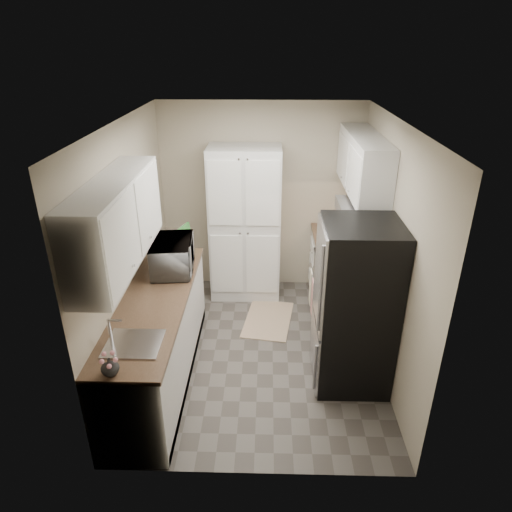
{
  "coord_description": "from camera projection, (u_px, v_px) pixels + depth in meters",
  "views": [
    {
      "loc": [
        0.09,
        -4.16,
        3.18
      ],
      "look_at": [
        -0.03,
        0.15,
        1.11
      ],
      "focal_mm": 32.0,
      "sensor_mm": 36.0,
      "label": 1
    }
  ],
  "objects": [
    {
      "name": "base_cabinet_right",
      "position": [
        336.0,
        268.0,
        5.98
      ],
      "size": [
        0.6,
        0.8,
        0.88
      ],
      "primitive_type": "cube",
      "color": "silver",
      "rests_on": "ground"
    },
    {
      "name": "refrigerator",
      "position": [
        355.0,
        307.0,
        4.36
      ],
      "size": [
        0.7,
        0.72,
        1.7
      ],
      "primitive_type": "cube",
      "color": "#B7B7BC",
      "rests_on": "ground"
    },
    {
      "name": "wine_bottle",
      "position": [
        172.0,
        246.0,
        5.1
      ],
      "size": [
        0.08,
        0.08,
        0.31
      ],
      "primitive_type": "cylinder",
      "color": "black",
      "rests_on": "countertop_left"
    },
    {
      "name": "microwave",
      "position": [
        173.0,
        256.0,
        4.82
      ],
      "size": [
        0.48,
        0.66,
        0.34
      ],
      "primitive_type": "imported",
      "rotation": [
        0.0,
        0.0,
        1.67
      ],
      "color": "#AEAEB2",
      "rests_on": "countertop_left"
    },
    {
      "name": "base_cabinet_left",
      "position": [
        159.0,
        340.0,
        4.57
      ],
      "size": [
        0.6,
        2.3,
        0.88
      ],
      "primitive_type": "cube",
      "color": "silver",
      "rests_on": "ground"
    },
    {
      "name": "cutting_board",
      "position": [
        185.0,
        240.0,
        5.21
      ],
      "size": [
        0.1,
        0.26,
        0.34
      ],
      "primitive_type": "cube",
      "rotation": [
        0.0,
        0.0,
        -0.31
      ],
      "color": "#2F7B30",
      "rests_on": "countertop_left"
    },
    {
      "name": "electric_range",
      "position": [
        344.0,
        297.0,
        5.24
      ],
      "size": [
        0.71,
        0.78,
        1.13
      ],
      "color": "#B7B7BC",
      "rests_on": "ground"
    },
    {
      "name": "fruit_basket",
      "position": [
        348.0,
        216.0,
        5.63
      ],
      "size": [
        0.34,
        0.34,
        0.11
      ],
      "primitive_type": null,
      "rotation": [
        0.0,
        0.0,
        -0.38
      ],
      "color": "#FFAB00",
      "rests_on": "toaster_oven"
    },
    {
      "name": "kitchen_mat",
      "position": [
        268.0,
        319.0,
        5.68
      ],
      "size": [
        0.67,
        0.94,
        0.01
      ],
      "primitive_type": "cube",
      "rotation": [
        0.0,
        0.0,
        -0.15
      ],
      "color": "tan",
      "rests_on": "ground"
    },
    {
      "name": "countertop_right",
      "position": [
        338.0,
        236.0,
        5.78
      ],
      "size": [
        0.63,
        0.83,
        0.04
      ],
      "primitive_type": "cube",
      "color": "brown",
      "rests_on": "base_cabinet_right"
    },
    {
      "name": "ground",
      "position": [
        258.0,
        351.0,
        5.12
      ],
      "size": [
        3.2,
        3.2,
        0.0
      ],
      "primitive_type": "plane",
      "color": "#56514C",
      "rests_on": "ground"
    },
    {
      "name": "room_shell",
      "position": [
        257.0,
        215.0,
        4.41
      ],
      "size": [
        2.64,
        3.24,
        2.52
      ],
      "color": "#C0B59B",
      "rests_on": "ground"
    },
    {
      "name": "pantry_cabinet",
      "position": [
        245.0,
        224.0,
        5.88
      ],
      "size": [
        0.9,
        0.55,
        2.0
      ],
      "primitive_type": "cube",
      "color": "silver",
      "rests_on": "ground"
    },
    {
      "name": "flower_vase",
      "position": [
        110.0,
        366.0,
        3.36
      ],
      "size": [
        0.17,
        0.17,
        0.14
      ],
      "primitive_type": "imported",
      "rotation": [
        0.0,
        0.0,
        -0.34
      ],
      "color": "white",
      "rests_on": "countertop_left"
    },
    {
      "name": "countertop_left",
      "position": [
        154.0,
        301.0,
        4.37
      ],
      "size": [
        0.63,
        2.33,
        0.04
      ],
      "primitive_type": "cube",
      "color": "brown",
      "rests_on": "base_cabinet_left"
    },
    {
      "name": "toaster_oven",
      "position": [
        348.0,
        229.0,
        5.67
      ],
      "size": [
        0.41,
        0.45,
        0.22
      ],
      "primitive_type": "cube",
      "rotation": [
        0.0,
        0.0,
        -0.37
      ],
      "color": "#B8B9BD",
      "rests_on": "countertop_right"
    }
  ]
}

